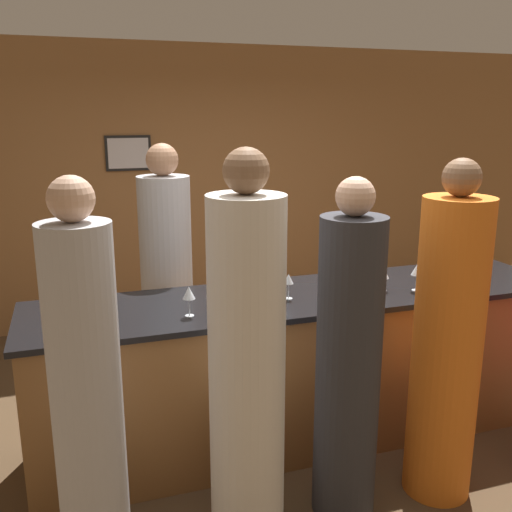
% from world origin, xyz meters
% --- Properties ---
extents(ground_plane, '(14.00, 14.00, 0.00)m').
position_xyz_m(ground_plane, '(0.00, 0.00, 0.00)').
color(ground_plane, '#4C3823').
extents(back_wall, '(8.00, 0.08, 2.80)m').
position_xyz_m(back_wall, '(-0.00, 2.57, 1.40)').
color(back_wall, olive).
rests_on(back_wall, ground_plane).
extents(bar_counter, '(3.52, 0.80, 1.00)m').
position_xyz_m(bar_counter, '(0.00, 0.00, 0.50)').
color(bar_counter, brown).
rests_on(bar_counter, ground_plane).
extents(bartender, '(0.38, 0.38, 1.93)m').
position_xyz_m(bartender, '(-0.76, 0.80, 0.90)').
color(bartender, '#B2B2B7').
rests_on(bartender, ground_plane).
extents(guest_1, '(0.34, 0.34, 1.84)m').
position_xyz_m(guest_1, '(-0.08, -0.76, 0.86)').
color(guest_1, '#2D2D33').
rests_on(guest_1, ground_plane).
extents(guest_2, '(0.37, 0.37, 1.99)m').
position_xyz_m(guest_2, '(-0.64, -0.78, 0.92)').
color(guest_2, silver).
rests_on(guest_2, ground_plane).
extents(guest_3, '(0.31, 0.31, 1.89)m').
position_xyz_m(guest_3, '(-1.39, -0.80, 0.89)').
color(guest_3, '#B2B2B7').
rests_on(guest_3, ground_plane).
extents(guest_4, '(0.38, 0.38, 1.91)m').
position_xyz_m(guest_4, '(0.51, -0.78, 0.89)').
color(guest_4, orange).
rests_on(guest_4, ground_plane).
extents(wine_bottle_0, '(0.08, 0.08, 0.31)m').
position_xyz_m(wine_bottle_0, '(-1.25, 0.08, 1.13)').
color(wine_bottle_0, black).
rests_on(wine_bottle_0, bar_counter).
extents(wine_bottle_1, '(0.08, 0.08, 0.30)m').
position_xyz_m(wine_bottle_1, '(1.21, 0.09, 1.12)').
color(wine_bottle_1, black).
rests_on(wine_bottle_1, bar_counter).
extents(wine_bottle_2, '(0.07, 0.07, 0.30)m').
position_xyz_m(wine_bottle_2, '(-0.54, -0.13, 1.12)').
color(wine_bottle_2, '#19381E').
rests_on(wine_bottle_2, bar_counter).
extents(ice_bucket, '(0.17, 0.17, 0.16)m').
position_xyz_m(ice_bucket, '(-0.43, 0.18, 1.08)').
color(ice_bucket, silver).
rests_on(ice_bucket, bar_counter).
extents(wine_glass_0, '(0.08, 0.08, 0.18)m').
position_xyz_m(wine_glass_0, '(0.71, -0.16, 1.14)').
color(wine_glass_0, silver).
rests_on(wine_glass_0, bar_counter).
extents(wine_glass_1, '(0.08, 0.08, 0.16)m').
position_xyz_m(wine_glass_1, '(0.50, -0.10, 1.12)').
color(wine_glass_1, silver).
rests_on(wine_glass_1, bar_counter).
extents(wine_glass_2, '(0.06, 0.06, 0.16)m').
position_xyz_m(wine_glass_2, '(-0.15, -0.06, 1.13)').
color(wine_glass_2, silver).
rests_on(wine_glass_2, bar_counter).
extents(wine_glass_5, '(0.07, 0.07, 0.18)m').
position_xyz_m(wine_glass_5, '(-0.80, -0.18, 1.14)').
color(wine_glass_5, silver).
rests_on(wine_glass_5, bar_counter).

